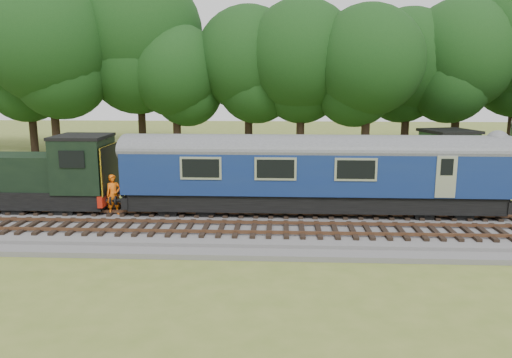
{
  "coord_description": "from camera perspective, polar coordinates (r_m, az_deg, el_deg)",
  "views": [
    {
      "loc": [
        3.9,
        -22.18,
        6.72
      ],
      "look_at": [
        2.76,
        1.4,
        2.0
      ],
      "focal_mm": 35.0,
      "sensor_mm": 36.0,
      "label": 1
    }
  ],
  "objects": [
    {
      "name": "ground",
      "position": [
        23.5,
        -6.94,
        -5.39
      ],
      "size": [
        120.0,
        120.0,
        0.0
      ],
      "primitive_type": "plane",
      "color": "#5A6C27",
      "rests_on": "ground"
    },
    {
      "name": "ballast",
      "position": [
        23.45,
        -6.95,
        -4.99
      ],
      "size": [
        70.0,
        7.0,
        0.35
      ],
      "primitive_type": "cube",
      "color": "#4C4C4F",
      "rests_on": "ground"
    },
    {
      "name": "track_north",
      "position": [
        24.71,
        -6.43,
        -3.54
      ],
      "size": [
        67.2,
        2.4,
        0.21
      ],
      "color": "black",
      "rests_on": "ballast"
    },
    {
      "name": "track_south",
      "position": [
        21.87,
        -7.67,
        -5.55
      ],
      "size": [
        67.2,
        2.4,
        0.21
      ],
      "color": "black",
      "rests_on": "ballast"
    },
    {
      "name": "fence",
      "position": [
        27.78,
        -5.4,
        -2.74
      ],
      "size": [
        64.0,
        0.12,
        1.0
      ],
      "primitive_type": null,
      "color": "#6B6054",
      "rests_on": "ground"
    },
    {
      "name": "tree_line",
      "position": [
        44.85,
        -2.26,
        2.68
      ],
      "size": [
        70.0,
        8.0,
        18.0
      ],
      "primitive_type": null,
      "color": "black",
      "rests_on": "ground"
    },
    {
      "name": "dmu_railcar",
      "position": [
        23.99,
        6.6,
        1.36
      ],
      "size": [
        18.05,
        2.86,
        3.88
      ],
      "color": "black",
      "rests_on": "ground"
    },
    {
      "name": "shunter_loco",
      "position": [
        27.01,
        -24.39,
        0.17
      ],
      "size": [
        8.91,
        2.6,
        3.38
      ],
      "color": "black",
      "rests_on": "ground"
    },
    {
      "name": "worker",
      "position": [
        24.73,
        -15.97,
        -1.73
      ],
      "size": [
        0.85,
        0.79,
        1.96
      ],
      "primitive_type": "imported",
      "rotation": [
        0.0,
        0.0,
        0.61
      ],
      "color": "#FF660D",
      "rests_on": "ballast"
    },
    {
      "name": "shed",
      "position": [
        41.4,
        21.11,
        3.29
      ],
      "size": [
        4.46,
        4.46,
        2.93
      ],
      "rotation": [
        0.0,
        0.0,
        0.29
      ],
      "color": "#1A391D",
      "rests_on": "ground"
    }
  ]
}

